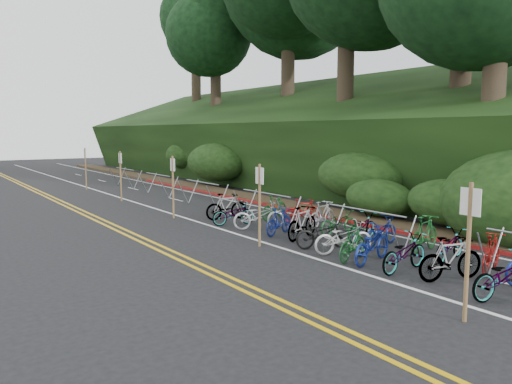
# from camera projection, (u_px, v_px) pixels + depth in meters

# --- Properties ---
(ground) EXTENTS (120.00, 120.00, 0.00)m
(ground) POSITION_uv_depth(u_px,v_px,m) (370.00, 293.00, 10.71)
(ground) COLOR black
(ground) RESTS_ON ground
(road_markings) EXTENTS (7.47, 80.00, 0.01)m
(road_markings) POSITION_uv_depth(u_px,v_px,m) (185.00, 221.00, 19.30)
(road_markings) COLOR gold
(road_markings) RESTS_ON ground
(red_curb) EXTENTS (0.25, 28.00, 0.10)m
(red_curb) POSITION_uv_depth(u_px,v_px,m) (262.00, 204.00, 23.72)
(red_curb) COLOR maroon
(red_curb) RESTS_ON ground
(embankment) EXTENTS (14.30, 48.14, 9.11)m
(embankment) POSITION_uv_depth(u_px,v_px,m) (290.00, 145.00, 33.26)
(embankment) COLOR black
(embankment) RESTS_ON ground
(bike_racks_rest) EXTENTS (1.14, 23.00, 1.17)m
(bike_racks_rest) POSITION_uv_depth(u_px,v_px,m) (202.00, 189.00, 22.91)
(bike_racks_rest) COLOR gray
(bike_racks_rest) RESTS_ON ground
(signpost_near) EXTENTS (0.08, 0.40, 2.56)m
(signpost_near) POSITION_uv_depth(u_px,v_px,m) (468.00, 243.00, 8.96)
(signpost_near) COLOR brown
(signpost_near) RESTS_ON ground
(signposts_rest) EXTENTS (0.08, 18.40, 2.50)m
(signposts_rest) POSITION_uv_depth(u_px,v_px,m) (144.00, 177.00, 22.30)
(signposts_rest) COLOR brown
(signposts_rest) RESTS_ON ground
(bike_front) EXTENTS (0.88, 1.57, 0.91)m
(bike_front) POSITION_uv_depth(u_px,v_px,m) (353.00, 244.00, 13.43)
(bike_front) COLOR #144C1E
(bike_front) RESTS_ON ground
(bike_valet) EXTENTS (3.32, 14.53, 1.08)m
(bike_valet) POSITION_uv_depth(u_px,v_px,m) (365.00, 234.00, 14.57)
(bike_valet) COLOR #144C1E
(bike_valet) RESTS_ON ground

